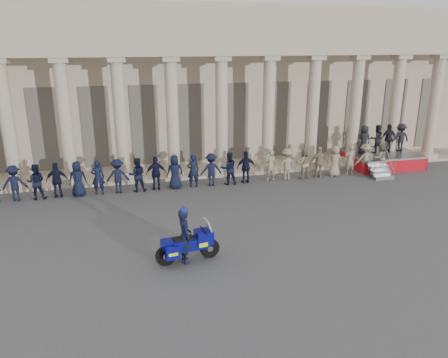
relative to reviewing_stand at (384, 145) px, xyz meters
The scene contains 6 objects.
ground 13.19m from the reviewing_stand, 145.58° to the right, with size 90.00×90.00×0.00m, color #404043.
building 13.47m from the reviewing_stand, 145.93° to the left, with size 40.00×12.50×9.00m.
officer_rank 11.58m from the reviewing_stand, behind, with size 22.36×0.64×1.68m.
reviewing_stand is the anchor object (origin of this frame).
motorcycle 15.58m from the reviewing_stand, 146.03° to the right, with size 2.19×0.97×1.41m.
rider 15.68m from the reviewing_stand, 146.22° to the right, with size 0.53×0.73×1.96m.
Camera 1 is at (-4.08, -14.26, 7.04)m, focal length 35.00 mm.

